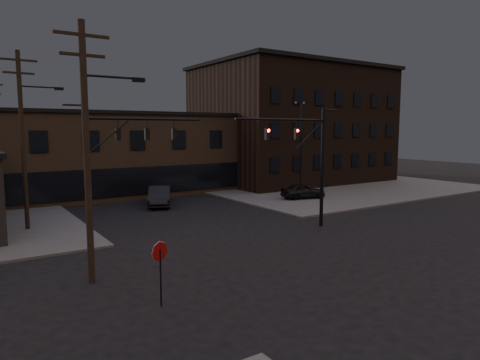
# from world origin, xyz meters

# --- Properties ---
(ground) EXTENTS (140.00, 140.00, 0.00)m
(ground) POSITION_xyz_m (0.00, 0.00, 0.00)
(ground) COLOR black
(ground) RESTS_ON ground
(sidewalk_ne) EXTENTS (30.00, 30.00, 0.15)m
(sidewalk_ne) POSITION_xyz_m (22.00, 22.00, 0.07)
(sidewalk_ne) COLOR #474744
(sidewalk_ne) RESTS_ON ground
(building_row) EXTENTS (40.00, 12.00, 8.00)m
(building_row) POSITION_xyz_m (0.00, 28.00, 4.00)
(building_row) COLOR brown
(building_row) RESTS_ON ground
(building_right) EXTENTS (22.00, 16.00, 14.00)m
(building_right) POSITION_xyz_m (22.00, 26.00, 7.00)
(building_right) COLOR black
(building_right) RESTS_ON ground
(traffic_signal_near) EXTENTS (7.12, 0.24, 8.00)m
(traffic_signal_near) POSITION_xyz_m (5.36, 4.50, 4.93)
(traffic_signal_near) COLOR black
(traffic_signal_near) RESTS_ON ground
(traffic_signal_far) EXTENTS (7.12, 0.24, 8.00)m
(traffic_signal_far) POSITION_xyz_m (-6.72, 8.00, 5.01)
(traffic_signal_far) COLOR black
(traffic_signal_far) RESTS_ON ground
(stop_sign) EXTENTS (0.72, 0.33, 2.48)m
(stop_sign) POSITION_xyz_m (-8.00, -1.99, 1.84)
(stop_sign) COLOR black
(stop_sign) RESTS_ON ground
(utility_pole_near) EXTENTS (3.70, 0.28, 11.00)m
(utility_pole_near) POSITION_xyz_m (-9.43, 2.00, 5.87)
(utility_pole_near) COLOR black
(utility_pole_near) RESTS_ON ground
(utility_pole_mid) EXTENTS (3.70, 0.28, 11.50)m
(utility_pole_mid) POSITION_xyz_m (-10.44, 14.00, 6.13)
(utility_pole_mid) COLOR black
(utility_pole_mid) RESTS_ON ground
(lot_light_a) EXTENTS (1.50, 0.28, 9.14)m
(lot_light_a) POSITION_xyz_m (13.00, 14.00, 5.51)
(lot_light_a) COLOR black
(lot_light_a) RESTS_ON ground
(lot_light_b) EXTENTS (1.50, 0.28, 9.14)m
(lot_light_b) POSITION_xyz_m (19.00, 19.00, 5.51)
(lot_light_b) COLOR black
(lot_light_b) RESTS_ON ground
(parked_car_lot_a) EXTENTS (4.43, 2.54, 1.42)m
(parked_car_lot_a) POSITION_xyz_m (12.82, 13.41, 0.86)
(parked_car_lot_a) COLOR black
(parked_car_lot_a) RESTS_ON sidewalk_ne
(parked_car_lot_b) EXTENTS (4.60, 2.97, 1.24)m
(parked_car_lot_b) POSITION_xyz_m (21.13, 22.57, 0.77)
(parked_car_lot_b) COLOR silver
(parked_car_lot_b) RESTS_ON sidewalk_ne
(car_crossing) EXTENTS (3.80, 5.49, 1.72)m
(car_crossing) POSITION_xyz_m (0.37, 18.02, 0.86)
(car_crossing) COLOR black
(car_crossing) RESTS_ON ground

